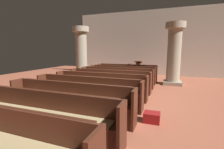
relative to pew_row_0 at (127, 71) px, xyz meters
The scene contains 15 objects.
ground_plane 3.82m from the pew_row_0, 79.23° to the right, with size 19.20×19.20×0.00m, color #AD5B42.
back_wall 3.02m from the pew_row_0, 73.25° to the left, with size 10.00×0.16×4.50m, color silver.
pew_row_0 is the anchor object (origin of this frame).
pew_row_1 0.99m from the pew_row_0, 90.00° to the right, with size 3.61×0.46×0.91m.
pew_row_2 1.98m from the pew_row_0, 90.00° to the right, with size 3.61×0.47×0.91m.
pew_row_3 2.96m from the pew_row_0, 90.00° to the right, with size 3.61×0.46×0.91m.
pew_row_4 3.95m from the pew_row_0, 90.00° to the right, with size 3.61×0.46×0.91m.
pew_row_5 4.94m from the pew_row_0, 90.00° to the right, with size 3.61×0.47×0.91m.
pew_row_6 5.93m from the pew_row_0, 90.00° to the right, with size 3.61×0.47×0.91m.
pew_row_7 6.91m from the pew_row_0, 90.00° to the right, with size 3.61×0.46×0.91m.
pillar_aisle_side 2.93m from the pew_row_0, 13.66° to the right, with size 0.96×0.96×3.12m.
pillar_far_side 2.96m from the pew_row_0, 160.43° to the right, with size 0.96×0.96×3.12m.
lectern 1.10m from the pew_row_0, 61.41° to the left, with size 0.48×0.45×1.08m.
hymn_book 0.48m from the pew_row_0, 60.10° to the left, with size 0.17×0.22×0.03m, color maroon.
kneeler_box_red 5.90m from the pew_row_0, 68.90° to the right, with size 0.39×0.31×0.24m, color maroon.
Camera 1 is at (1.78, -5.62, 1.76)m, focal length 25.61 mm.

